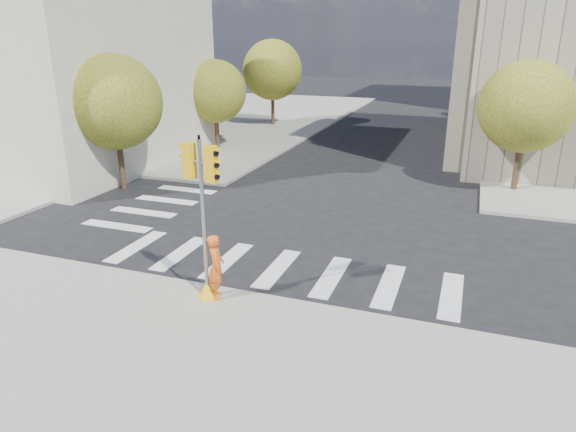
% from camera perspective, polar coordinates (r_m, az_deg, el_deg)
% --- Properties ---
extents(ground, '(160.00, 160.00, 0.00)m').
position_cam_1_polar(ground, '(18.36, 1.36, -3.40)').
color(ground, black).
rests_on(ground, ground).
extents(sidewalk_far_left, '(28.00, 40.00, 0.15)m').
position_cam_1_polar(sidewalk_far_left, '(49.62, -11.26, 10.82)').
color(sidewalk_far_left, gray).
rests_on(sidewalk_far_left, ground).
extents(classical_building, '(19.00, 15.00, 12.70)m').
position_cam_1_polar(classical_building, '(34.97, -27.77, 16.16)').
color(classical_building, beige).
rests_on(classical_building, ground).
extents(tree_lw_near, '(4.40, 4.40, 6.41)m').
position_cam_1_polar(tree_lw_near, '(25.74, -18.70, 11.89)').
color(tree_lw_near, '#382616').
rests_on(tree_lw_near, ground).
extents(tree_lw_mid, '(4.00, 4.00, 5.77)m').
position_cam_1_polar(tree_lw_mid, '(34.16, -8.09, 13.54)').
color(tree_lw_mid, '#382616').
rests_on(tree_lw_mid, ground).
extents(tree_lw_far, '(4.80, 4.80, 6.95)m').
position_cam_1_polar(tree_lw_far, '(43.17, -1.75, 15.92)').
color(tree_lw_far, '#382616').
rests_on(tree_lw_far, ground).
extents(tree_re_near, '(4.20, 4.20, 6.16)m').
position_cam_1_polar(tree_re_near, '(26.33, 24.91, 10.95)').
color(tree_re_near, '#382616').
rests_on(tree_re_near, ground).
extents(tree_re_mid, '(4.60, 4.60, 6.66)m').
position_cam_1_polar(tree_re_mid, '(38.23, 23.78, 13.64)').
color(tree_re_mid, '#382616').
rests_on(tree_re_mid, ground).
extents(tree_re_far, '(4.00, 4.00, 5.88)m').
position_cam_1_polar(tree_re_far, '(50.22, 23.05, 14.16)').
color(tree_re_far, '#382616').
rests_on(tree_re_far, ground).
extents(lamp_near, '(0.35, 0.18, 8.11)m').
position_cam_1_polar(lamp_near, '(30.29, 25.51, 12.75)').
color(lamp_near, black).
rests_on(lamp_near, sidewalk_far_right).
extents(lamp_far, '(0.35, 0.18, 8.11)m').
position_cam_1_polar(lamp_far, '(44.22, 24.11, 14.45)').
color(lamp_far, black).
rests_on(lamp_far, sidewalk_far_right).
extents(traffic_signal, '(1.08, 0.56, 4.59)m').
position_cam_1_polar(traffic_signal, '(14.01, -9.29, -1.82)').
color(traffic_signal, '#F3AD0C').
rests_on(traffic_signal, sidewalk_near).
extents(photographer, '(0.72, 0.81, 1.87)m').
position_cam_1_polar(photographer, '(14.38, -7.97, -5.56)').
color(photographer, '#E55C15').
rests_on(photographer, sidewalk_near).
extents(planter_wall, '(5.73, 2.56, 0.50)m').
position_cam_1_polar(planter_wall, '(28.54, -23.30, 4.17)').
color(planter_wall, silver).
rests_on(planter_wall, sidewalk_left_near).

